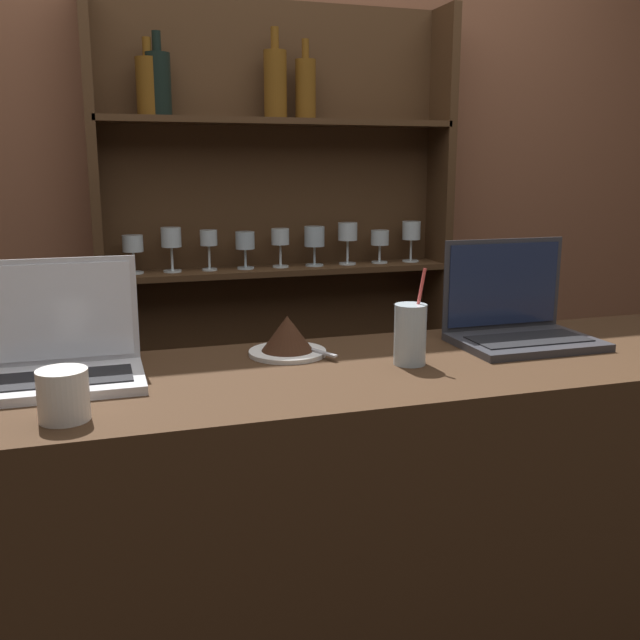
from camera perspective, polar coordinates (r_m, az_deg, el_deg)
The scene contains 8 objects.
bar_counter at distance 1.74m, azimuth 3.93°, elevation -19.98°, with size 2.09×0.53×1.02m.
back_wall at distance 2.54m, azimuth -5.12°, elevation 10.32°, with size 7.00×0.06×2.70m.
back_shelf at distance 2.50m, azimuth -3.61°, elevation 3.29°, with size 1.22×0.18×1.97m.
laptop_near at distance 1.49m, azimuth -19.95°, elevation -2.61°, with size 0.31×0.22×0.24m.
laptop_far at distance 1.77m, azimuth 15.50°, elevation -0.00°, with size 0.32×0.23×0.24m.
cake_plate at distance 1.60m, azimuth -2.62°, elevation -1.41°, with size 0.18×0.18×0.09m.
water_glass at distance 1.53m, azimuth 7.23°, elevation -1.13°, with size 0.07×0.07×0.21m.
coffee_cup at distance 1.26m, azimuth -19.85°, elevation -5.67°, with size 0.08×0.08×0.09m.
Camera 1 is at (-0.55, -1.10, 1.43)m, focal length 40.00 mm.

